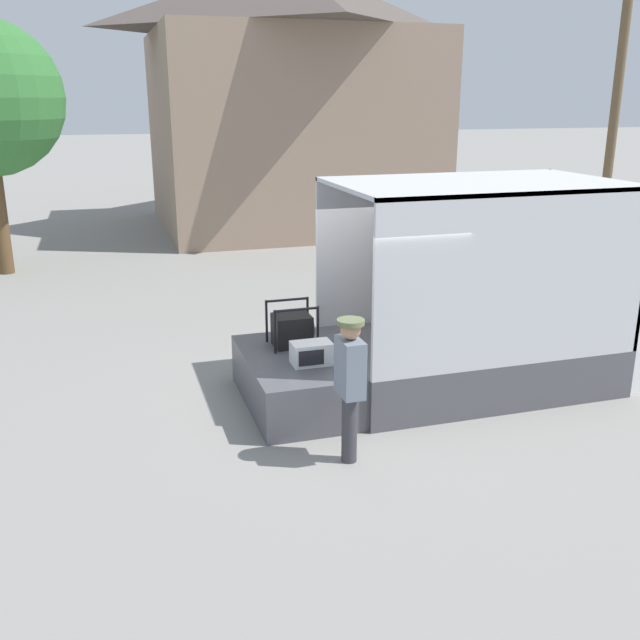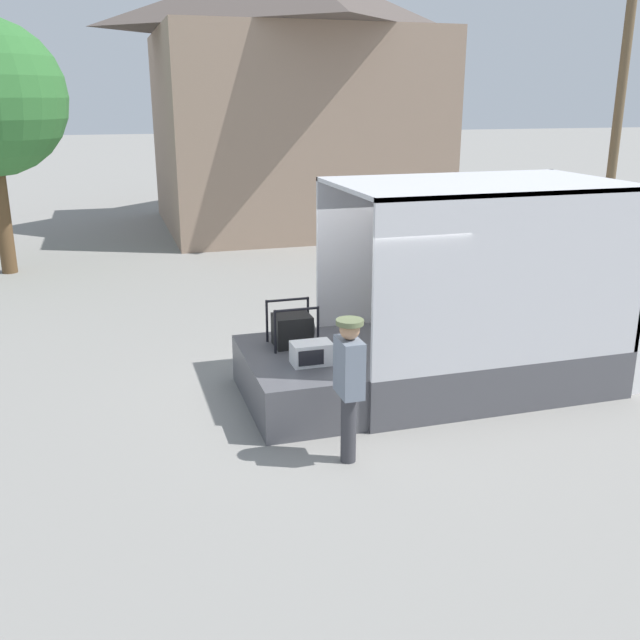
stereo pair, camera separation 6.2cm
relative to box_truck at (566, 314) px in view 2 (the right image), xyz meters
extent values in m
plane|color=gray|center=(-3.60, 0.00, -0.93)|extent=(160.00, 160.00, 0.00)
cube|color=#4C4C51|center=(-1.63, 0.00, -0.58)|extent=(3.93, 2.39, 0.70)
cube|color=silver|center=(-1.63, 1.16, 0.90)|extent=(3.93, 0.06, 2.27)
cube|color=silver|center=(-1.63, -1.17, 0.90)|extent=(3.93, 0.06, 2.27)
cube|color=silver|center=(0.30, 0.00, 0.90)|extent=(0.06, 2.39, 2.27)
cube|color=silver|center=(-1.63, 0.00, 2.01)|extent=(3.93, 2.39, 0.06)
cylinder|color=yellow|center=(-2.55, 0.42, -0.05)|extent=(0.29, 0.29, 0.37)
cube|color=#B2A893|center=(-1.91, 0.48, -0.11)|extent=(0.44, 0.32, 0.26)
cube|color=olive|center=(-1.75, 0.65, -0.09)|extent=(0.44, 0.32, 0.28)
cube|color=#4C4C51|center=(-4.26, 0.00, -0.58)|extent=(1.33, 2.27, 0.70)
cube|color=white|center=(-4.12, -0.35, -0.08)|extent=(0.53, 0.33, 0.30)
cube|color=black|center=(-4.17, -0.52, -0.08)|extent=(0.34, 0.01, 0.20)
cube|color=black|center=(-4.18, 0.45, -0.01)|extent=(0.52, 0.44, 0.45)
cylinder|color=slate|center=(-3.97, 0.45, 0.01)|extent=(0.19, 0.24, 0.24)
cylinder|color=black|center=(-4.48, 0.19, 0.08)|extent=(0.04, 0.04, 0.62)
cylinder|color=black|center=(-3.87, 0.19, 0.08)|extent=(0.04, 0.04, 0.62)
cylinder|color=black|center=(-4.48, 0.70, 0.08)|extent=(0.04, 0.04, 0.62)
cylinder|color=black|center=(-3.87, 0.70, 0.08)|extent=(0.04, 0.04, 0.62)
cylinder|color=black|center=(-4.18, 0.19, 0.37)|extent=(0.61, 0.04, 0.04)
cylinder|color=black|center=(-4.18, 0.70, 0.37)|extent=(0.61, 0.04, 0.04)
cylinder|color=#38383D|center=(-4.09, -1.76, -0.51)|extent=(0.18, 0.18, 0.84)
cube|color=slate|center=(-4.09, -1.76, 0.24)|extent=(0.24, 0.44, 0.66)
sphere|color=tan|center=(-4.09, -1.76, 0.68)|extent=(0.23, 0.23, 0.23)
cylinder|color=#606B47|center=(-4.09, -1.76, 0.77)|extent=(0.31, 0.31, 0.06)
cube|color=gray|center=(-0.57, 14.31, 2.08)|extent=(8.23, 7.65, 6.02)
cylinder|color=brown|center=(8.10, 9.49, 3.09)|extent=(0.28, 0.28, 8.03)
cylinder|color=brown|center=(-8.91, 9.50, 0.31)|extent=(0.36, 0.36, 2.47)
camera|label=1|loc=(-6.61, -8.79, 3.12)|focal=40.00mm
camera|label=2|loc=(-6.55, -8.81, 3.12)|focal=40.00mm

